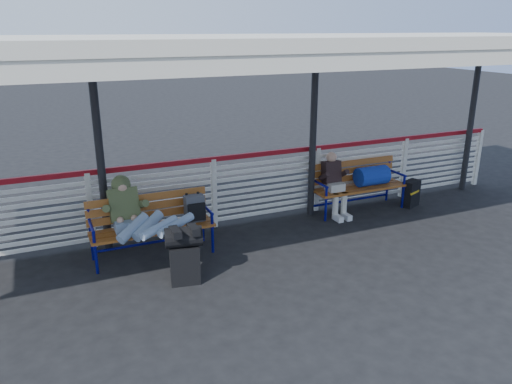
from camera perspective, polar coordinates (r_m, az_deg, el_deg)
name	(u,v)px	position (r m, az deg, el deg)	size (l,w,h in m)	color
ground	(261,274)	(7.05, 0.52, -9.32)	(60.00, 60.00, 0.00)	black
fence	(214,190)	(8.42, -4.83, 0.22)	(12.08, 0.08, 1.24)	silver
canopy	(235,45)	(7.04, -2.45, 16.45)	(12.60, 3.60, 3.16)	silver
luggage_stack	(184,253)	(6.70, -8.20, -6.90)	(0.52, 0.35, 0.80)	black
bench_left	(161,217)	(7.56, -10.79, -2.87)	(1.80, 0.56, 0.92)	#AA6120
bench_right	(365,178)	(9.48, 12.34, 1.55)	(1.80, 0.56, 0.92)	#AA6120
traveler_man	(146,221)	(7.14, -12.49, -3.26)	(0.94, 1.64, 0.77)	#8999B9
companion_person	(335,184)	(9.08, 8.96, 0.97)	(0.32, 0.66, 1.15)	beige
suitcase_side	(411,193)	(9.96, 17.28, -0.16)	(0.41, 0.34, 0.51)	black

